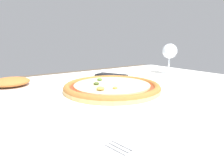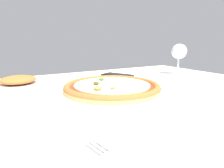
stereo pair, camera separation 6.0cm
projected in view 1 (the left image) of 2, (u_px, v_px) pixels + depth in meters
dining_table at (125, 119)px, 0.63m from camera, size 1.25×0.95×0.75m
pizza_plate at (112, 88)px, 0.60m from camera, size 0.34×0.34×0.04m
fork at (149, 165)px, 0.25m from camera, size 0.05×0.17×0.00m
wine_glass_far_left at (170, 52)px, 0.94m from camera, size 0.07×0.07×0.15m
cell_phone at (111, 75)px, 0.89m from camera, size 0.13×0.16×0.01m
side_plate at (11, 84)px, 0.66m from camera, size 0.22×0.22×0.04m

